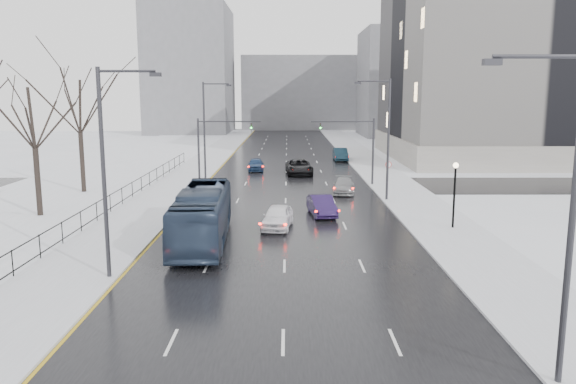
{
  "coord_description": "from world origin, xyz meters",
  "views": [
    {
      "loc": [
        0.16,
        -5.82,
        8.78
      ],
      "look_at": [
        0.19,
        30.09,
        2.5
      ],
      "focal_mm": 35.0,
      "sensor_mm": 36.0,
      "label": 1
    }
  ],
  "objects_px": {
    "mast_signal_right": "(362,143)",
    "sedan_right_cross": "(299,167)",
    "sedan_right_far": "(344,186)",
    "bus": "(202,216)",
    "tree_park_d": "(41,217)",
    "sedan_center_near": "(278,217)",
    "tree_park_e": "(84,193)",
    "streetlight_r_mid": "(386,133)",
    "sedan_center_far": "(256,164)",
    "sedan_right_near": "(322,206)",
    "no_uturn_sign": "(388,167)",
    "sedan_right_distant": "(340,154)",
    "mast_signal_left": "(210,143)",
    "lamppost_r_mid": "(455,185)",
    "streetlight_l_near": "(108,163)",
    "streetlight_l_far": "(206,125)",
    "streetlight_r_near": "(565,206)"
  },
  "relations": [
    {
      "from": "streetlight_r_mid",
      "to": "mast_signal_left",
      "type": "relative_size",
      "value": 1.54
    },
    {
      "from": "streetlight_l_far",
      "to": "bus",
      "type": "xyz_separation_m",
      "value": [
        3.27,
        -25.29,
        -3.95
      ]
    },
    {
      "from": "mast_signal_right",
      "to": "lamppost_r_mid",
      "type": "bearing_deg",
      "value": -78.46
    },
    {
      "from": "streetlight_l_far",
      "to": "mast_signal_left",
      "type": "height_order",
      "value": "streetlight_l_far"
    },
    {
      "from": "lamppost_r_mid",
      "to": "tree_park_e",
      "type": "bearing_deg",
      "value": 154.38
    },
    {
      "from": "lamppost_r_mid",
      "to": "mast_signal_left",
      "type": "xyz_separation_m",
      "value": [
        -18.33,
        18.0,
        1.16
      ]
    },
    {
      "from": "tree_park_e",
      "to": "sedan_right_cross",
      "type": "xyz_separation_m",
      "value": [
        19.63,
        11.44,
        0.87
      ]
    },
    {
      "from": "lamppost_r_mid",
      "to": "bus",
      "type": "distance_m",
      "value": 16.28
    },
    {
      "from": "lamppost_r_mid",
      "to": "sedan_right_distant",
      "type": "distance_m",
      "value": 38.68
    },
    {
      "from": "streetlight_l_near",
      "to": "sedan_center_far",
      "type": "relative_size",
      "value": 2.31
    },
    {
      "from": "streetlight_l_near",
      "to": "mast_signal_left",
      "type": "height_order",
      "value": "streetlight_l_near"
    },
    {
      "from": "no_uturn_sign",
      "to": "sedan_right_distant",
      "type": "distance_m",
      "value": 24.56
    },
    {
      "from": "tree_park_d",
      "to": "sedan_center_far",
      "type": "relative_size",
      "value": 2.89
    },
    {
      "from": "mast_signal_right",
      "to": "tree_park_d",
      "type": "bearing_deg",
      "value": -150.88
    },
    {
      "from": "streetlight_r_mid",
      "to": "mast_signal_left",
      "type": "bearing_deg",
      "value": 152.69
    },
    {
      "from": "mast_signal_right",
      "to": "sedan_center_near",
      "type": "distance_m",
      "value": 19.61
    },
    {
      "from": "mast_signal_right",
      "to": "mast_signal_left",
      "type": "distance_m",
      "value": 14.65
    },
    {
      "from": "sedan_center_far",
      "to": "streetlight_r_mid",
      "type": "bearing_deg",
      "value": -60.45
    },
    {
      "from": "mast_signal_right",
      "to": "mast_signal_left",
      "type": "bearing_deg",
      "value": 180.0
    },
    {
      "from": "sedan_right_near",
      "to": "sedan_right_far",
      "type": "distance_m",
      "value": 9.74
    },
    {
      "from": "lamppost_r_mid",
      "to": "sedan_center_near",
      "type": "bearing_deg",
      "value": 178.4
    },
    {
      "from": "bus",
      "to": "streetlight_l_near",
      "type": "bearing_deg",
      "value": -118.59
    },
    {
      "from": "tree_park_d",
      "to": "sedan_center_far",
      "type": "bearing_deg",
      "value": 59.69
    },
    {
      "from": "streetlight_l_near",
      "to": "sedan_right_cross",
      "type": "height_order",
      "value": "streetlight_l_near"
    },
    {
      "from": "streetlight_l_far",
      "to": "sedan_center_far",
      "type": "xyz_separation_m",
      "value": [
        4.67,
        6.47,
        -4.84
      ]
    },
    {
      "from": "mast_signal_right",
      "to": "sedan_right_cross",
      "type": "height_order",
      "value": "mast_signal_right"
    },
    {
      "from": "tree_park_d",
      "to": "bus",
      "type": "xyz_separation_m",
      "value": [
        12.9,
        -7.29,
        1.66
      ]
    },
    {
      "from": "mast_signal_left",
      "to": "no_uturn_sign",
      "type": "relative_size",
      "value": 2.41
    },
    {
      "from": "streetlight_r_mid",
      "to": "streetlight_l_far",
      "type": "relative_size",
      "value": 1.0
    },
    {
      "from": "streetlight_r_mid",
      "to": "streetlight_l_far",
      "type": "bearing_deg",
      "value": 143.7
    },
    {
      "from": "streetlight_r_near",
      "to": "no_uturn_sign",
      "type": "height_order",
      "value": "streetlight_r_near"
    },
    {
      "from": "tree_park_e",
      "to": "mast_signal_right",
      "type": "relative_size",
      "value": 2.08
    },
    {
      "from": "streetlight_r_mid",
      "to": "sedan_center_far",
      "type": "height_order",
      "value": "streetlight_r_mid"
    },
    {
      "from": "mast_signal_left",
      "to": "sedan_right_near",
      "type": "distance_m",
      "value": 17.33
    },
    {
      "from": "sedan_right_distant",
      "to": "sedan_center_near",
      "type": "bearing_deg",
      "value": -101.52
    },
    {
      "from": "streetlight_r_mid",
      "to": "sedan_center_far",
      "type": "relative_size",
      "value": 2.31
    },
    {
      "from": "bus",
      "to": "sedan_center_far",
      "type": "relative_size",
      "value": 2.7
    },
    {
      "from": "sedan_center_far",
      "to": "sedan_right_distant",
      "type": "height_order",
      "value": "sedan_right_distant"
    },
    {
      "from": "streetlight_r_mid",
      "to": "sedan_center_near",
      "type": "height_order",
      "value": "streetlight_r_mid"
    },
    {
      "from": "bus",
      "to": "sedan_center_near",
      "type": "distance_m",
      "value": 5.75
    },
    {
      "from": "lamppost_r_mid",
      "to": "mast_signal_left",
      "type": "distance_m",
      "value": 25.71
    },
    {
      "from": "mast_signal_right",
      "to": "streetlight_l_far",
      "type": "bearing_deg",
      "value": 165.52
    },
    {
      "from": "streetlight_l_near",
      "to": "bus",
      "type": "relative_size",
      "value": 0.86
    },
    {
      "from": "sedan_right_near",
      "to": "sedan_right_distant",
      "type": "distance_m",
      "value": 34.51
    },
    {
      "from": "tree_park_d",
      "to": "sedan_center_near",
      "type": "distance_m",
      "value": 17.7
    },
    {
      "from": "mast_signal_right",
      "to": "sedan_right_far",
      "type": "relative_size",
      "value": 1.42
    },
    {
      "from": "sedan_center_near",
      "to": "sedan_right_far",
      "type": "bearing_deg",
      "value": 74.18
    },
    {
      "from": "no_uturn_sign",
      "to": "bus",
      "type": "distance_m",
      "value": 22.31
    },
    {
      "from": "tree_park_d",
      "to": "mast_signal_right",
      "type": "distance_m",
      "value": 29.05
    },
    {
      "from": "sedan_right_far",
      "to": "bus",
      "type": "bearing_deg",
      "value": -114.91
    }
  ]
}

